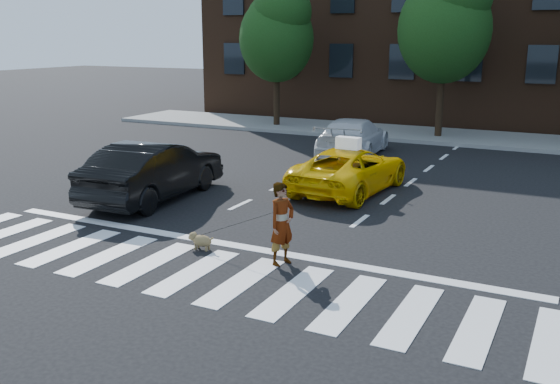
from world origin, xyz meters
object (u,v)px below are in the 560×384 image
at_px(tree_mid, 446,18).
at_px(black_sedan, 154,171).
at_px(dog, 200,240).
at_px(white_suv, 353,137).
at_px(taxi, 350,170).
at_px(tree_left, 277,29).
at_px(woman, 282,224).

bearing_deg(tree_mid, black_sedan, -108.68).
bearing_deg(tree_mid, dog, -94.08).
bearing_deg(dog, tree_mid, 84.20).
bearing_deg(white_suv, taxi, 102.92).
height_order(taxi, black_sedan, black_sedan).
bearing_deg(white_suv, black_sedan, 66.32).
height_order(tree_left, tree_mid, tree_mid).
height_order(black_sedan, dog, black_sedan).
bearing_deg(dog, tree_left, 110.10).
distance_m(black_sedan, woman, 5.84).
bearing_deg(dog, taxi, 78.89).
bearing_deg(taxi, white_suv, -66.17).
bearing_deg(tree_left, black_sedan, -76.81).
height_order(black_sedan, white_suv, black_sedan).
bearing_deg(tree_left, white_suv, -41.85).
relative_size(tree_mid, woman, 4.51).
bearing_deg(tree_mid, white_suv, -111.20).
distance_m(tree_mid, white_suv, 6.79).
height_order(tree_mid, white_suv, tree_mid).
xyz_separation_m(tree_left, taxi, (7.34, -10.00, -3.83)).
xyz_separation_m(white_suv, dog, (0.80, -10.91, -0.48)).
bearing_deg(black_sedan, taxi, -148.11).
bearing_deg(tree_left, woman, -62.72).
relative_size(black_sedan, white_suv, 1.00).
bearing_deg(woman, tree_left, 45.49).
distance_m(tree_mid, taxi, 10.86).
relative_size(taxi, white_suv, 0.94).
height_order(tree_left, black_sedan, tree_left).
height_order(tree_left, woman, tree_left).
xyz_separation_m(tree_left, dog, (6.36, -15.90, -4.24)).
height_order(tree_mid, woman, tree_mid).
height_order(tree_left, dog, tree_left).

